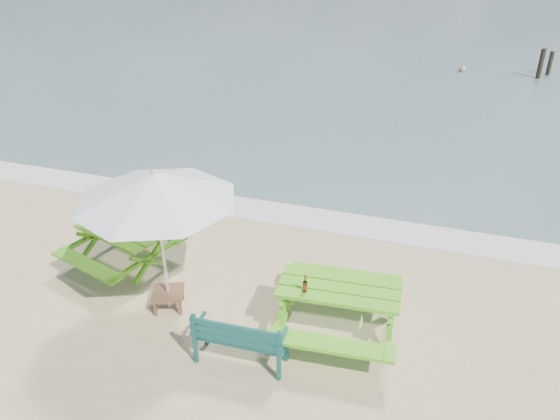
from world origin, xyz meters
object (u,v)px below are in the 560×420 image
(patio_umbrella, at_px, (155,187))
(picnic_table_left, at_px, (122,249))
(side_table, at_px, (169,299))
(swimmer, at_px, (460,85))
(picnic_table_right, at_px, (338,311))
(park_bench, at_px, (241,347))
(beer_bottle, at_px, (305,286))

(patio_umbrella, bearing_deg, picnic_table_left, 148.89)
(side_table, bearing_deg, swimmer, 76.38)
(side_table, relative_size, swimmer, 0.40)
(swimmer, bearing_deg, picnic_table_right, -94.86)
(side_table, bearing_deg, picnic_table_right, 5.02)
(picnic_table_right, relative_size, side_table, 3.33)
(swimmer, bearing_deg, picnic_table_left, -108.62)
(park_bench, bearing_deg, patio_umbrella, 153.76)
(picnic_table_left, relative_size, park_bench, 1.62)
(picnic_table_left, bearing_deg, beer_bottle, -12.88)
(patio_umbrella, height_order, swimmer, patio_umbrella)
(picnic_table_left, xyz_separation_m, beer_bottle, (3.56, -0.81, 0.57))
(picnic_table_right, distance_m, park_bench, 1.52)
(picnic_table_right, distance_m, beer_bottle, 0.73)
(park_bench, relative_size, swimmer, 0.83)
(picnic_table_left, relative_size, patio_umbrella, 0.68)
(park_bench, xyz_separation_m, beer_bottle, (0.70, 0.74, 0.68))
(picnic_table_left, height_order, patio_umbrella, patio_umbrella)
(side_table, bearing_deg, picnic_table_left, 148.89)
(park_bench, bearing_deg, picnic_table_left, 151.44)
(picnic_table_right, height_order, swimmer, picnic_table_right)
(patio_umbrella, height_order, beer_bottle, patio_umbrella)
(park_bench, height_order, beer_bottle, beer_bottle)
(picnic_table_right, bearing_deg, side_table, -174.98)
(park_bench, bearing_deg, beer_bottle, 46.62)
(picnic_table_left, height_order, picnic_table_right, picnic_table_right)
(picnic_table_left, height_order, park_bench, park_bench)
(park_bench, distance_m, swimmer, 17.83)
(patio_umbrella, bearing_deg, side_table, 180.00)
(park_bench, relative_size, side_table, 2.11)
(picnic_table_right, bearing_deg, picnic_table_left, 171.95)
(patio_umbrella, distance_m, swimmer, 17.57)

